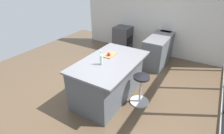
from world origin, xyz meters
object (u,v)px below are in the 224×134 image
(oven_range, at_px, (123,38))
(stool_by_window, at_px, (140,91))
(cutting_board, at_px, (110,55))
(apple_red, at_px, (109,54))
(water_bottle, at_px, (101,59))
(kitchen_island, at_px, (108,78))

(oven_range, relative_size, stool_by_window, 1.26)
(cutting_board, xyz_separation_m, apple_red, (0.07, 0.02, 0.05))
(apple_red, distance_m, water_bottle, 0.42)
(stool_by_window, bearing_deg, apple_red, -91.68)
(stool_by_window, height_order, water_bottle, water_bottle)
(stool_by_window, bearing_deg, cutting_board, -96.33)
(oven_range, xyz_separation_m, cutting_board, (2.51, 0.97, 0.53))
(oven_range, xyz_separation_m, kitchen_island, (2.75, 1.08, 0.04))
(stool_by_window, distance_m, apple_red, 1.09)
(kitchen_island, distance_m, cutting_board, 0.55)
(oven_range, bearing_deg, kitchen_island, 21.44)
(stool_by_window, height_order, cutting_board, cutting_board)
(stool_by_window, xyz_separation_m, apple_red, (-0.02, -0.84, 0.69))
(oven_range, relative_size, cutting_board, 2.45)
(water_bottle, bearing_deg, oven_range, -160.38)
(oven_range, relative_size, kitchen_island, 0.47)
(cutting_board, distance_m, water_bottle, 0.50)
(stool_by_window, distance_m, cutting_board, 1.08)
(stool_by_window, bearing_deg, water_bottle, -63.36)
(apple_red, bearing_deg, cutting_board, -161.47)
(oven_range, height_order, kitchen_island, kitchen_island)
(kitchen_island, bearing_deg, stool_by_window, 100.88)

